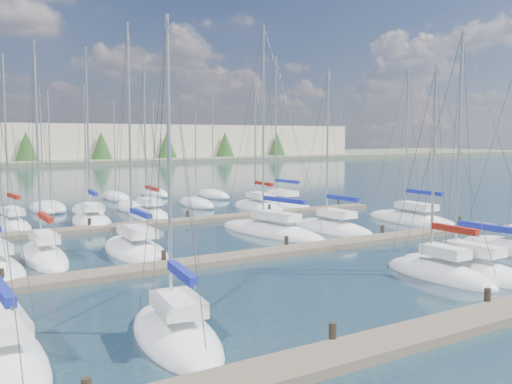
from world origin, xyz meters
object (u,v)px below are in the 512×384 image
sailboat_d (439,274)px  sailboat_r (280,204)px  sailboat_j (136,250)px  sailboat_o (92,221)px  sailboat_q (259,207)px  sailboat_p (149,214)px  sailboat_c (176,335)px  sailboat_l (333,229)px  sailboat_k (271,231)px  sailboat_i (44,256)px  sailboat_n (12,226)px  sailboat_m (412,220)px  sailboat_e (466,270)px

sailboat_d → sailboat_r: bearing=71.1°
sailboat_d → sailboat_j: (-10.56, 13.50, -0.01)m
sailboat_o → sailboat_q: bearing=8.0°
sailboat_j → sailboat_p: sailboat_j is taller
sailboat_c → sailboat_l: (18.84, 14.41, -0.01)m
sailboat_k → sailboat_i: sailboat_k is taller
sailboat_o → sailboat_r: (19.14, 1.43, -0.01)m
sailboat_l → sailboat_n: 23.98m
sailboat_l → sailboat_m: bearing=-2.7°
sailboat_e → sailboat_r: (7.97, 28.15, 0.00)m
sailboat_n → sailboat_p: bearing=-1.6°
sailboat_r → sailboat_n: bearing=-179.5°
sailboat_c → sailboat_n: 28.21m
sailboat_n → sailboat_e: bearing=-62.4°
sailboat_c → sailboat_r: size_ratio=0.76×
sailboat_c → sailboat_n: size_ratio=0.85×
sailboat_o → sailboat_i: (-6.12, -11.97, 0.00)m
sailboat_e → sailboat_p: 28.52m
sailboat_r → sailboat_l: bearing=-111.3°
sailboat_e → sailboat_n: 32.23m
sailboat_q → sailboat_p: sailboat_p is taller
sailboat_q → sailboat_p: 10.65m
sailboat_i → sailboat_q: (22.00, 12.24, -0.02)m
sailboat_p → sailboat_i: bearing=-126.3°
sailboat_p → sailboat_e: bearing=-73.5°
sailboat_c → sailboat_l: size_ratio=0.94×
sailboat_m → sailboat_i: (-28.14, 1.15, 0.02)m
sailboat_i → sailboat_k: bearing=2.5°
sailboat_l → sailboat_j: 14.92m
sailboat_r → sailboat_l: 15.49m
sailboat_m → sailboat_q: bearing=116.6°
sailboat_c → sailboat_r: 37.71m
sailboat_l → sailboat_p: 16.65m
sailboat_d → sailboat_n: sailboat_n is taller
sailboat_e → sailboat_j: 18.43m
sailboat_d → sailboat_e: (1.72, -0.24, -0.01)m
sailboat_i → sailboat_l: bearing=-1.7°
sailboat_c → sailboat_p: (10.30, 28.71, 0.00)m
sailboat_o → sailboat_l: (13.81, -13.11, -0.01)m
sailboat_q → sailboat_n: sailboat_n is taller
sailboat_m → sailboat_n: bearing=155.6°
sailboat_i → sailboat_j: sailboat_j is taller
sailboat_k → sailboat_e: sailboat_k is taller
sailboat_i → sailboat_e: bearing=-38.9°
sailboat_m → sailboat_j: (-23.14, 0.14, 0.01)m
sailboat_i → sailboat_n: bearing=90.2°
sailboat_o → sailboat_r: size_ratio=0.95×
sailboat_i → sailboat_l: 19.96m
sailboat_k → sailboat_n: size_ratio=1.12×
sailboat_r → sailboat_l: size_ratio=1.25×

